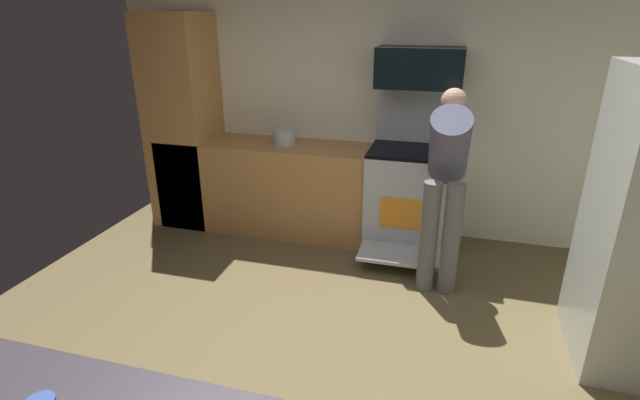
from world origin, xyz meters
The scene contains 8 objects.
ground_plane centered at (0.00, 0.00, -0.01)m, with size 5.20×4.80×0.02m, color brown.
wall_back centered at (0.00, 2.34, 1.30)m, with size 5.20×0.12×2.60m, color beige.
lower_cabinet_run centered at (-0.90, 1.98, 0.45)m, with size 2.40×0.60×0.90m, color #B48047.
cabinet_column centered at (-1.90, 1.98, 1.05)m, with size 0.60×0.60×2.10m, color #B48047.
oven_range centered at (0.41, 1.97, 0.51)m, with size 0.76×1.01×1.48m.
microwave centered at (0.41, 2.06, 1.65)m, with size 0.74×0.38×0.34m, color black.
person_cook centered at (0.72, 1.34, 0.92)m, with size 0.31×0.63×1.55m.
stock_pot centered at (-0.82, 1.98, 0.98)m, with size 0.22×0.22×0.15m, color #B4BEC2.
Camera 1 is at (0.72, -2.25, 2.10)m, focal length 26.75 mm.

